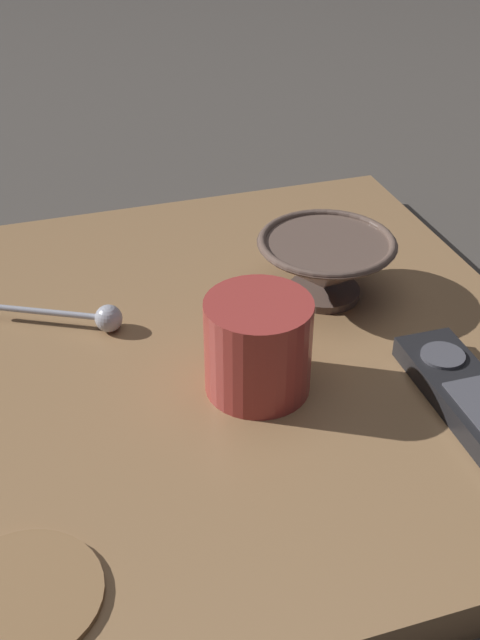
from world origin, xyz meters
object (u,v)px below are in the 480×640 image
tv_remote_near (469,398)px  teaspoon (98,317)px  cereal_bowl (326,264)px  coffee_mug (254,347)px  drink_coaster (22,596)px

tv_remote_near → teaspoon: bearing=53.0°
cereal_bowl → teaspoon: bearing=87.9°
teaspoon → cereal_bowl: bearing=-92.1°
coffee_mug → drink_coaster: (-0.16, 0.21, -0.04)m
teaspoon → tv_remote_near: size_ratio=0.67×
coffee_mug → tv_remote_near: (-0.08, -0.16, -0.03)m
coffee_mug → drink_coaster: bearing=127.4°
teaspoon → drink_coaster: bearing=161.5°
coffee_mug → tv_remote_near: coffee_mug is taller
tv_remote_near → coffee_mug: bearing=64.0°
teaspoon → drink_coaster: teaspoon is taller
coffee_mug → teaspoon: coffee_mug is taller
cereal_bowl → tv_remote_near: bearing=-166.6°
teaspoon → coffee_mug: bearing=-138.7°
coffee_mug → teaspoon: 0.17m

